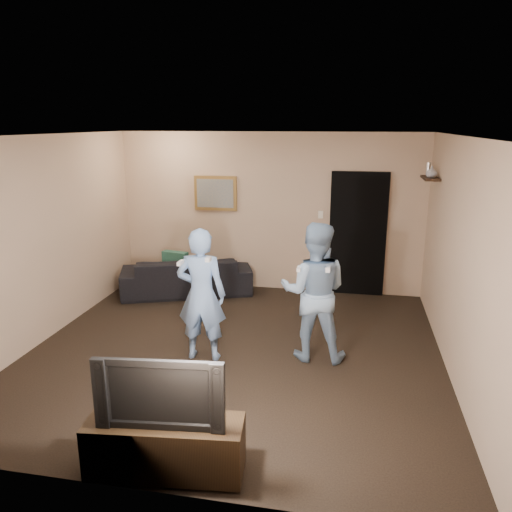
% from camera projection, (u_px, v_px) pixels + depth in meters
% --- Properties ---
extents(ground, '(5.00, 5.00, 0.00)m').
position_uv_depth(ground, '(235.00, 351.00, 6.19)').
color(ground, black).
rests_on(ground, ground).
extents(ceiling, '(5.00, 5.00, 0.04)m').
position_uv_depth(ceiling, '(232.00, 136.00, 5.51)').
color(ceiling, silver).
rests_on(ceiling, wall_back).
extents(wall_back, '(5.00, 0.04, 2.60)m').
position_uv_depth(wall_back, '(269.00, 213.00, 8.22)').
color(wall_back, tan).
rests_on(wall_back, ground).
extents(wall_front, '(5.00, 0.04, 2.60)m').
position_uv_depth(wall_front, '(150.00, 336.00, 3.48)').
color(wall_front, tan).
rests_on(wall_front, ground).
extents(wall_left, '(0.04, 5.00, 2.60)m').
position_uv_depth(wall_left, '(42.00, 240.00, 6.31)').
color(wall_left, tan).
rests_on(wall_left, ground).
extents(wall_right, '(0.04, 5.00, 2.60)m').
position_uv_depth(wall_right, '(458.00, 260.00, 5.39)').
color(wall_right, tan).
rests_on(wall_right, ground).
extents(sofa, '(2.25, 1.49, 0.61)m').
position_uv_depth(sofa, '(187.00, 275.00, 8.21)').
color(sofa, black).
rests_on(sofa, ground).
extents(throw_pillow, '(0.45, 0.22, 0.43)m').
position_uv_depth(throw_pillow, '(176.00, 264.00, 8.20)').
color(throw_pillow, '#18493B').
rests_on(throw_pillow, sofa).
extents(painting_frame, '(0.72, 0.05, 0.57)m').
position_uv_depth(painting_frame, '(216.00, 193.00, 8.28)').
color(painting_frame, olive).
rests_on(painting_frame, wall_back).
extents(painting_canvas, '(0.62, 0.01, 0.47)m').
position_uv_depth(painting_canvas, '(215.00, 193.00, 8.26)').
color(painting_canvas, slate).
rests_on(painting_canvas, painting_frame).
extents(doorway, '(0.90, 0.06, 2.00)m').
position_uv_depth(doorway, '(358.00, 234.00, 8.00)').
color(doorway, black).
rests_on(doorway, ground).
extents(light_switch, '(0.08, 0.02, 0.12)m').
position_uv_depth(light_switch, '(321.00, 215.00, 8.04)').
color(light_switch, silver).
rests_on(light_switch, wall_back).
extents(wall_shelf, '(0.20, 0.60, 0.03)m').
position_uv_depth(wall_shelf, '(430.00, 178.00, 6.94)').
color(wall_shelf, black).
rests_on(wall_shelf, wall_right).
extents(shelf_vase, '(0.17, 0.17, 0.16)m').
position_uv_depth(shelf_vase, '(432.00, 172.00, 6.83)').
color(shelf_vase, '#B0B0B5').
rests_on(shelf_vase, wall_shelf).
extents(shelf_figurine, '(0.06, 0.06, 0.18)m').
position_uv_depth(shelf_figurine, '(428.00, 169.00, 7.16)').
color(shelf_figurine, silver).
rests_on(shelf_figurine, wall_shelf).
extents(tv_console, '(1.28, 0.53, 0.44)m').
position_uv_depth(tv_console, '(165.00, 446.00, 3.97)').
color(tv_console, black).
rests_on(tv_console, ground).
extents(television, '(1.01, 0.24, 0.58)m').
position_uv_depth(television, '(162.00, 389.00, 3.83)').
color(television, black).
rests_on(television, tv_console).
extents(wii_player_left, '(0.60, 0.49, 1.59)m').
position_uv_depth(wii_player_left, '(201.00, 295.00, 5.82)').
color(wii_player_left, '#7FA6DC').
rests_on(wii_player_left, ground).
extents(wii_player_right, '(0.81, 0.63, 1.65)m').
position_uv_depth(wii_player_right, '(314.00, 292.00, 5.82)').
color(wii_player_right, '#87A6C5').
rests_on(wii_player_right, ground).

